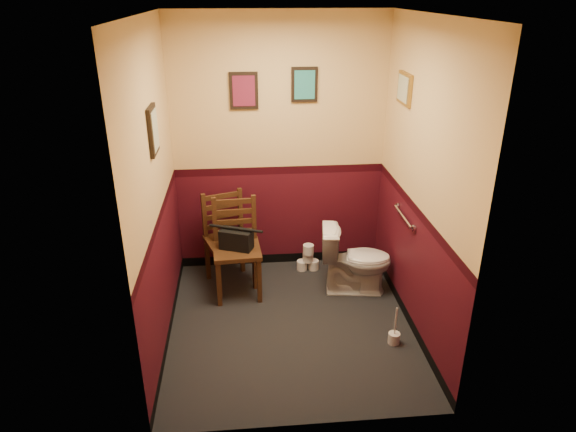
# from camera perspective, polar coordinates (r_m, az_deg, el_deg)

# --- Properties ---
(floor) EXTENTS (2.20, 2.40, 0.00)m
(floor) POSITION_cam_1_polar(r_m,az_deg,el_deg) (4.89, 0.28, -11.98)
(floor) COLOR black
(floor) RESTS_ON ground
(ceiling) EXTENTS (2.20, 2.40, 0.00)m
(ceiling) POSITION_cam_1_polar(r_m,az_deg,el_deg) (3.96, 0.36, 21.50)
(ceiling) COLOR silver
(ceiling) RESTS_ON ground
(wall_back) EXTENTS (2.20, 0.00, 2.70)m
(wall_back) POSITION_cam_1_polar(r_m,az_deg,el_deg) (5.37, -0.95, 7.54)
(wall_back) COLOR #410C17
(wall_back) RESTS_ON ground
(wall_front) EXTENTS (2.20, 0.00, 2.70)m
(wall_front) POSITION_cam_1_polar(r_m,az_deg,el_deg) (3.16, 2.45, -4.87)
(wall_front) COLOR #410C17
(wall_front) RESTS_ON ground
(wall_left) EXTENTS (0.00, 2.40, 2.70)m
(wall_left) POSITION_cam_1_polar(r_m,az_deg,el_deg) (4.28, -14.52, 2.37)
(wall_left) COLOR #410C17
(wall_left) RESTS_ON ground
(wall_right) EXTENTS (0.00, 2.40, 2.70)m
(wall_right) POSITION_cam_1_polar(r_m,az_deg,el_deg) (4.48, 14.49, 3.33)
(wall_right) COLOR #410C17
(wall_right) RESTS_ON ground
(grab_bar) EXTENTS (0.05, 0.56, 0.06)m
(grab_bar) POSITION_cam_1_polar(r_m,az_deg,el_deg) (4.83, 12.73, -0.06)
(grab_bar) COLOR silver
(grab_bar) RESTS_ON wall_right
(framed_print_back_a) EXTENTS (0.28, 0.04, 0.36)m
(framed_print_back_a) POSITION_cam_1_polar(r_m,az_deg,el_deg) (5.20, -4.94, 13.70)
(framed_print_back_a) COLOR black
(framed_print_back_a) RESTS_ON wall_back
(framed_print_back_b) EXTENTS (0.26, 0.04, 0.34)m
(framed_print_back_b) POSITION_cam_1_polar(r_m,az_deg,el_deg) (5.23, 1.84, 14.39)
(framed_print_back_b) COLOR black
(framed_print_back_b) RESTS_ON wall_back
(framed_print_left) EXTENTS (0.04, 0.30, 0.38)m
(framed_print_left) POSITION_cam_1_polar(r_m,az_deg,el_deg) (4.22, -14.75, 9.20)
(framed_print_left) COLOR black
(framed_print_left) RESTS_ON wall_left
(framed_print_right) EXTENTS (0.04, 0.34, 0.28)m
(framed_print_right) POSITION_cam_1_polar(r_m,az_deg,el_deg) (4.84, 12.81, 13.65)
(framed_print_right) COLOR olive
(framed_print_right) RESTS_ON wall_right
(toilet) EXTENTS (0.76, 0.49, 0.70)m
(toilet) POSITION_cam_1_polar(r_m,az_deg,el_deg) (5.26, 7.56, -4.90)
(toilet) COLOR white
(toilet) RESTS_ON floor
(toilet_brush) EXTENTS (0.10, 0.10, 0.37)m
(toilet_brush) POSITION_cam_1_polar(r_m,az_deg,el_deg) (4.73, 11.70, -13.07)
(toilet_brush) COLOR silver
(toilet_brush) RESTS_ON floor
(chair_left) EXTENTS (0.58, 0.58, 0.98)m
(chair_left) POSITION_cam_1_polar(r_m,az_deg,el_deg) (5.34, -6.64, -2.68)
(chair_left) COLOR #4E2D17
(chair_left) RESTS_ON floor
(chair_right) EXTENTS (0.49, 0.49, 0.99)m
(chair_right) POSITION_cam_1_polar(r_m,az_deg,el_deg) (5.16, -5.74, -3.55)
(chair_right) COLOR #4E2D17
(chair_right) RESTS_ON floor
(handbag) EXTENTS (0.35, 0.26, 0.23)m
(handbag) POSITION_cam_1_polar(r_m,az_deg,el_deg) (5.07, -5.76, -2.57)
(handbag) COLOR black
(handbag) RESTS_ON chair_right
(tp_stack) EXTENTS (0.24, 0.15, 0.32)m
(tp_stack) POSITION_cam_1_polar(r_m,az_deg,el_deg) (5.69, 2.23, -4.81)
(tp_stack) COLOR silver
(tp_stack) RESTS_ON floor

